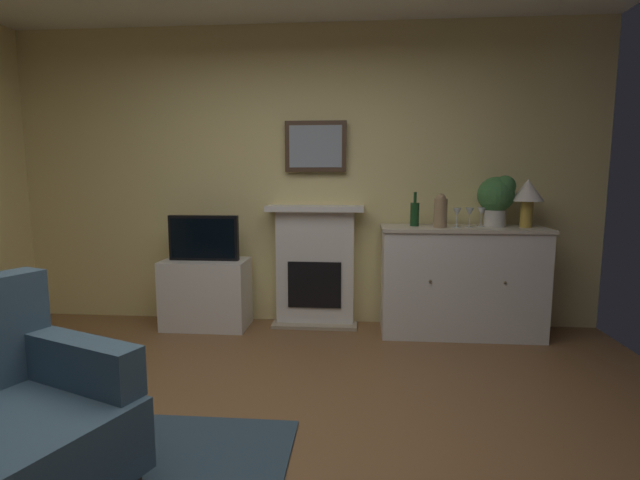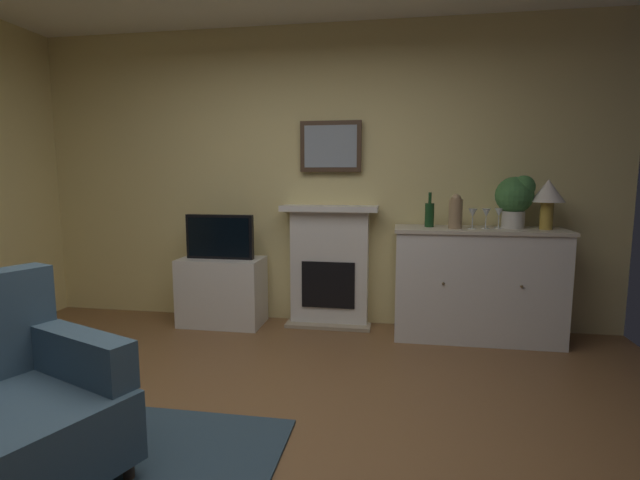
# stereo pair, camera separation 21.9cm
# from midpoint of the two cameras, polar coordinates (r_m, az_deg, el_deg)

# --- Properties ---
(ground_plane) EXTENTS (5.40, 4.59, 0.10)m
(ground_plane) POSITION_cam_midpoint_polar(r_m,az_deg,el_deg) (2.57, -7.77, -25.56)
(ground_plane) COLOR brown
(ground_plane) RESTS_ON ground
(wall_rear) EXTENTS (5.40, 0.06, 2.69)m
(wall_rear) POSITION_cam_midpoint_polar(r_m,az_deg,el_deg) (4.36, 0.86, 7.58)
(wall_rear) COLOR #EAD68C
(wall_rear) RESTS_ON ground_plane
(fireplace_unit) EXTENTS (0.87, 0.30, 1.10)m
(fireplace_unit) POSITION_cam_midpoint_polar(r_m,az_deg,el_deg) (4.29, 2.63, -3.16)
(fireplace_unit) COLOR white
(fireplace_unit) RESTS_ON ground_plane
(framed_picture) EXTENTS (0.55, 0.04, 0.45)m
(framed_picture) POSITION_cam_midpoint_polar(r_m,az_deg,el_deg) (4.27, 2.79, 11.27)
(framed_picture) COLOR #473323
(sideboard_cabinet) EXTENTS (1.37, 0.49, 0.94)m
(sideboard_cabinet) POSITION_cam_midpoint_polar(r_m,az_deg,el_deg) (4.17, 19.95, -5.04)
(sideboard_cabinet) COLOR white
(sideboard_cabinet) RESTS_ON ground_plane
(table_lamp) EXTENTS (0.26, 0.26, 0.40)m
(table_lamp) POSITION_cam_midpoint_polar(r_m,az_deg,el_deg) (4.21, 27.29, 4.93)
(table_lamp) COLOR #B79338
(table_lamp) RESTS_ON sideboard_cabinet
(wine_bottle) EXTENTS (0.08, 0.08, 0.29)m
(wine_bottle) POSITION_cam_midpoint_polar(r_m,az_deg,el_deg) (4.07, 14.65, 3.04)
(wine_bottle) COLOR #193F1E
(wine_bottle) RESTS_ON sideboard_cabinet
(wine_glass_left) EXTENTS (0.07, 0.07, 0.16)m
(wine_glass_left) POSITION_cam_midpoint_polar(r_m,az_deg,el_deg) (4.03, 19.53, 3.00)
(wine_glass_left) COLOR silver
(wine_glass_left) RESTS_ON sideboard_cabinet
(wine_glass_center) EXTENTS (0.07, 0.07, 0.16)m
(wine_glass_center) POSITION_cam_midpoint_polar(r_m,az_deg,el_deg) (4.08, 20.98, 2.99)
(wine_glass_center) COLOR silver
(wine_glass_center) RESTS_ON sideboard_cabinet
(wine_glass_right) EXTENTS (0.07, 0.07, 0.16)m
(wine_glass_right) POSITION_cam_midpoint_polar(r_m,az_deg,el_deg) (4.16, 22.32, 3.00)
(wine_glass_right) COLOR silver
(wine_glass_right) RESTS_ON sideboard_cabinet
(vase_decorative) EXTENTS (0.11, 0.11, 0.28)m
(vase_decorative) POSITION_cam_midpoint_polar(r_m,az_deg,el_deg) (4.01, 17.65, 3.32)
(vase_decorative) COLOR #9E7F5B
(vase_decorative) RESTS_ON sideboard_cabinet
(tv_cabinet) EXTENTS (0.75, 0.42, 0.62)m
(tv_cabinet) POSITION_cam_midpoint_polar(r_m,az_deg,el_deg) (4.41, -10.40, -6.16)
(tv_cabinet) COLOR white
(tv_cabinet) RESTS_ON ground_plane
(tv_set) EXTENTS (0.62, 0.07, 0.40)m
(tv_set) POSITION_cam_midpoint_polar(r_m,az_deg,el_deg) (4.30, -10.67, 0.37)
(tv_set) COLOR black
(tv_set) RESTS_ON tv_cabinet
(potted_plant_small) EXTENTS (0.30, 0.30, 0.43)m
(potted_plant_small) POSITION_cam_midpoint_polar(r_m,az_deg,el_deg) (4.19, 24.05, 4.79)
(potted_plant_small) COLOR beige
(potted_plant_small) RESTS_ON sideboard_cabinet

